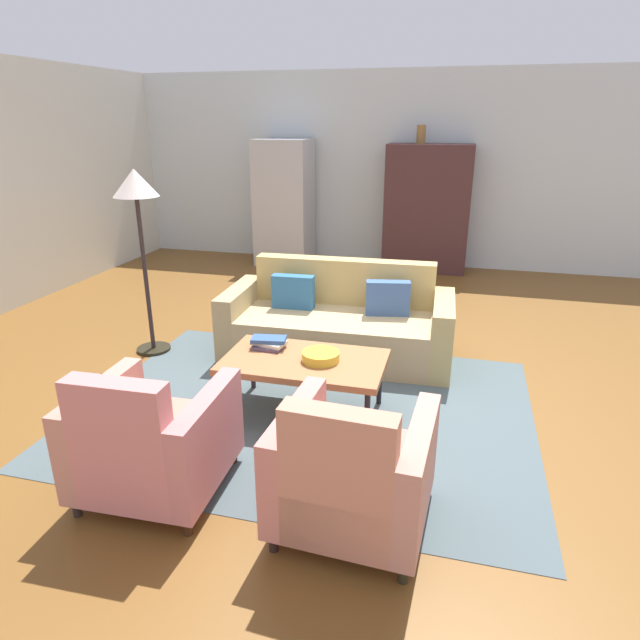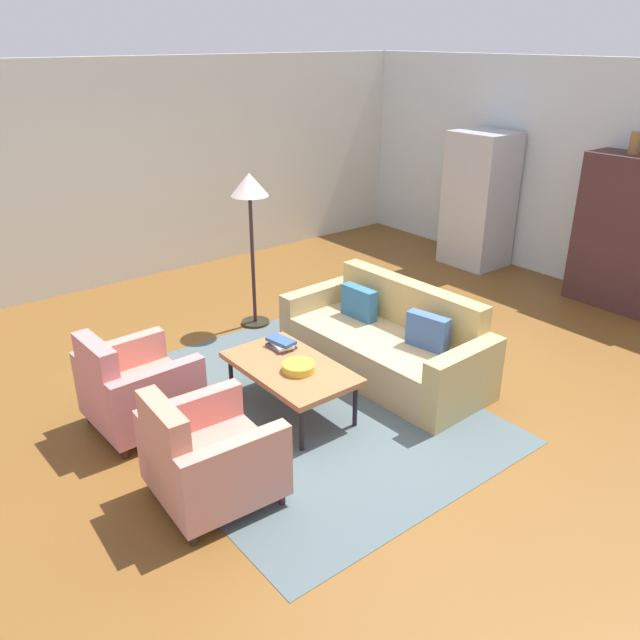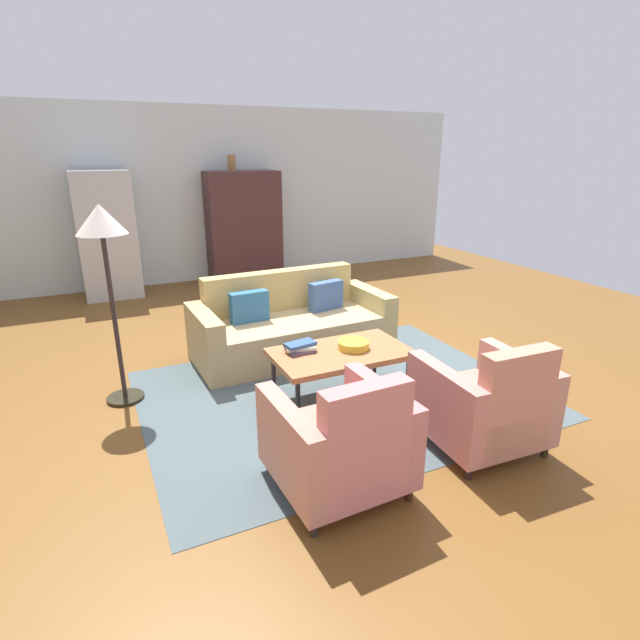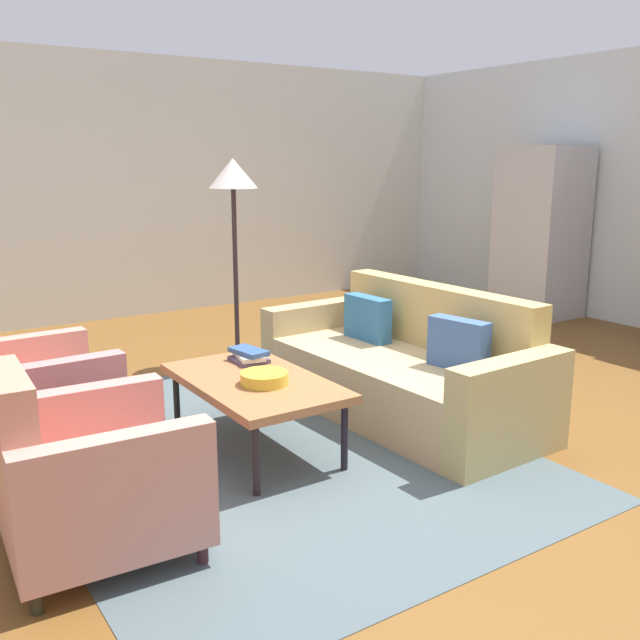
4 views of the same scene
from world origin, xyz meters
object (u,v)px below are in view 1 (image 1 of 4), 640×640
object	(u,v)px
armchair_right	(351,477)
vase_tall	(421,134)
floor_lamp	(137,201)
fruit_bowl	(321,356)
refrigerator	(284,203)
armchair_left	(150,445)
book_stack	(269,343)
coffee_table	(304,364)
couch	(339,325)
cabinet	(427,209)

from	to	relation	value
armchair_right	vase_tall	size ratio (longest dim) A/B	3.55
armchair_right	floor_lamp	xyz separation A→B (m)	(-2.36, 1.95, 1.10)
fruit_bowl	refrigerator	bearing A→B (deg)	111.26
armchair_left	armchair_right	size ratio (longest dim) A/B	1.00
armchair_left	floor_lamp	world-z (taller)	floor_lamp
book_stack	vase_tall	size ratio (longest dim) A/B	1.15
armchair_left	book_stack	world-z (taller)	armchair_left
coffee_table	vase_tall	bearing A→B (deg)	85.18
armchair_right	vase_tall	distance (m)	5.92
couch	armchair_left	world-z (taller)	armchair_left
cabinet	floor_lamp	size ratio (longest dim) A/B	1.05
couch	armchair_right	size ratio (longest dim) A/B	2.42
cabinet	refrigerator	xyz separation A→B (m)	(-2.13, -0.10, 0.03)
coffee_table	fruit_bowl	world-z (taller)	fruit_bowl
coffee_table	floor_lamp	size ratio (longest dim) A/B	0.70
vase_tall	armchair_right	bearing A→B (deg)	-87.85
couch	refrigerator	distance (m)	3.68
coffee_table	armchair_left	size ratio (longest dim) A/B	1.36
floor_lamp	couch	bearing A→B (deg)	12.97
vase_tall	floor_lamp	size ratio (longest dim) A/B	0.14
armchair_right	refrigerator	distance (m)	6.05
armchair_left	floor_lamp	distance (m)	2.52
armchair_right	couch	bearing A→B (deg)	107.24
armchair_left	book_stack	bearing A→B (deg)	76.33
vase_tall	floor_lamp	bearing A→B (deg)	-119.75
vase_tall	coffee_table	bearing A→B (deg)	-94.82
vase_tall	refrigerator	bearing A→B (deg)	-177.12
couch	floor_lamp	distance (m)	2.14
fruit_bowl	vase_tall	distance (m)	4.77
vase_tall	cabinet	bearing A→B (deg)	1.81
couch	fruit_bowl	distance (m)	1.21
fruit_bowl	floor_lamp	distance (m)	2.26
couch	cabinet	distance (m)	3.45
book_stack	vase_tall	distance (m)	4.68
book_stack	cabinet	size ratio (longest dim) A/B	0.16
fruit_bowl	refrigerator	xyz separation A→B (m)	(-1.73, 4.44, 0.44)
armchair_left	vase_tall	bearing A→B (deg)	78.28
armchair_left	cabinet	world-z (taller)	cabinet
cabinet	armchair_right	bearing A→B (deg)	-89.36
refrigerator	armchair_left	bearing A→B (deg)	-79.85
armchair_right	armchair_left	bearing A→B (deg)	-177.05
coffee_table	floor_lamp	bearing A→B (deg)	156.12
armchair_left	cabinet	xyz separation A→B (m)	(1.13, 5.71, 0.56)
couch	book_stack	xyz separation A→B (m)	(-0.32, -1.05, 0.20)
armchair_left	refrigerator	bearing A→B (deg)	98.18
armchair_left	cabinet	bearing A→B (deg)	76.83
couch	coffee_table	size ratio (longest dim) A/B	1.78
book_stack	coffee_table	bearing A→B (deg)	-23.04
armchair_left	book_stack	size ratio (longest dim) A/B	3.08
armchair_right	fruit_bowl	distance (m)	1.27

